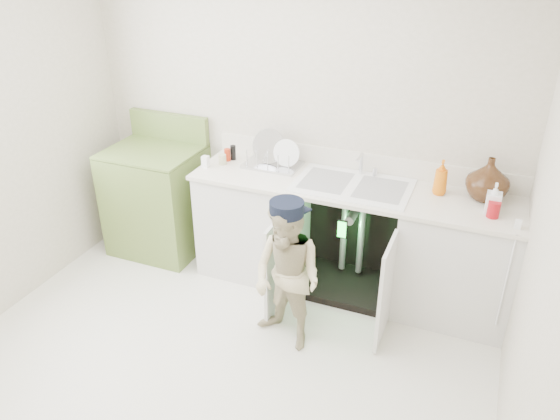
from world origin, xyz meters
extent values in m
plane|color=beige|center=(0.00, 0.00, 0.00)|extent=(3.50, 3.50, 0.00)
cube|color=beige|center=(0.00, 1.50, 1.25)|extent=(3.50, 2.50, 0.02)
cube|color=beige|center=(1.75, 0.00, 1.25)|extent=(2.50, 3.00, 0.02)
cube|color=silver|center=(-0.25, 1.20, 0.43)|extent=(0.80, 0.60, 0.86)
cube|color=silver|center=(1.35, 1.20, 0.43)|extent=(0.80, 0.60, 0.86)
cube|color=black|center=(0.55, 1.47, 0.43)|extent=(0.80, 0.06, 0.86)
cube|color=black|center=(0.55, 1.20, 0.03)|extent=(0.80, 0.60, 0.06)
cylinder|color=gray|center=(0.48, 1.30, 0.45)|extent=(0.05, 0.05, 0.70)
cylinder|color=gray|center=(0.62, 1.30, 0.45)|extent=(0.05, 0.05, 0.70)
cylinder|color=gray|center=(0.55, 1.25, 0.62)|extent=(0.07, 0.18, 0.07)
cube|color=silver|center=(0.15, 0.70, 0.40)|extent=(0.03, 0.40, 0.76)
cube|color=silver|center=(0.95, 0.70, 0.40)|extent=(0.02, 0.40, 0.76)
cube|color=white|center=(0.55, 1.20, 0.89)|extent=(2.44, 0.64, 0.03)
cube|color=white|center=(0.55, 1.49, 0.98)|extent=(2.44, 0.02, 0.15)
cube|color=white|center=(0.55, 1.20, 0.90)|extent=(0.85, 0.55, 0.02)
cube|color=gray|center=(0.34, 1.20, 0.91)|extent=(0.34, 0.40, 0.01)
cube|color=gray|center=(0.76, 1.20, 0.91)|extent=(0.34, 0.40, 0.01)
cylinder|color=silver|center=(0.55, 1.42, 0.99)|extent=(0.03, 0.03, 0.17)
cylinder|color=silver|center=(0.55, 1.36, 1.06)|extent=(0.02, 0.14, 0.02)
cylinder|color=silver|center=(0.66, 1.42, 0.94)|extent=(0.04, 0.04, 0.06)
cylinder|color=white|center=(1.68, 0.89, 0.55)|extent=(0.01, 0.01, 0.70)
cube|color=white|center=(1.68, 0.98, 0.93)|extent=(0.04, 0.02, 0.06)
cube|color=silver|center=(-0.14, 1.32, 0.91)|extent=(0.44, 0.29, 0.02)
cylinder|color=silver|center=(-0.18, 1.34, 0.99)|extent=(0.27, 0.10, 0.27)
cylinder|color=white|center=(-0.02, 1.32, 0.98)|extent=(0.22, 0.06, 0.21)
cylinder|color=silver|center=(-0.31, 1.22, 0.98)|extent=(0.01, 0.01, 0.13)
cylinder|color=silver|center=(-0.23, 1.22, 0.98)|extent=(0.01, 0.01, 0.13)
cylinder|color=silver|center=(-0.14, 1.22, 0.98)|extent=(0.01, 0.01, 0.13)
cylinder|color=silver|center=(-0.05, 1.22, 0.98)|extent=(0.01, 0.01, 0.13)
cylinder|color=silver|center=(0.04, 1.22, 0.98)|extent=(0.01, 0.01, 0.13)
imported|color=#4E2616|center=(1.46, 1.34, 1.05)|extent=(0.29, 0.29, 0.30)
imported|color=orange|center=(1.15, 1.30, 1.03)|extent=(0.10, 0.10, 0.25)
imported|color=white|center=(1.52, 1.14, 1.01)|extent=(0.10, 0.10, 0.21)
cylinder|color=#A40E15|center=(1.53, 1.08, 0.96)|extent=(0.08, 0.08, 0.11)
cylinder|color=#B52B0F|center=(-0.52, 1.28, 0.95)|extent=(0.05, 0.05, 0.10)
cylinder|color=#BCB78A|center=(-0.52, 1.20, 0.94)|extent=(0.06, 0.06, 0.08)
cylinder|color=black|center=(-0.48, 1.32, 0.96)|extent=(0.04, 0.04, 0.12)
cube|color=white|center=(-0.62, 1.10, 0.95)|extent=(0.05, 0.05, 0.09)
cube|color=olive|center=(-1.17, 1.18, 0.45)|extent=(0.75, 0.65, 0.91)
cube|color=olive|center=(-1.17, 1.18, 0.92)|extent=(0.75, 0.65, 0.02)
cube|color=olive|center=(-1.17, 1.46, 1.05)|extent=(0.75, 0.06, 0.24)
cylinder|color=black|center=(-1.36, 1.02, 0.92)|extent=(0.17, 0.17, 0.02)
cylinder|color=silver|center=(-1.36, 1.02, 0.93)|extent=(0.20, 0.20, 0.01)
cylinder|color=black|center=(-1.36, 1.33, 0.92)|extent=(0.17, 0.17, 0.02)
cylinder|color=silver|center=(-1.36, 1.33, 0.93)|extent=(0.20, 0.20, 0.01)
cylinder|color=black|center=(-0.98, 1.02, 0.92)|extent=(0.17, 0.17, 0.02)
cylinder|color=silver|center=(-0.98, 1.02, 0.93)|extent=(0.20, 0.20, 0.01)
cylinder|color=black|center=(-0.98, 1.33, 0.92)|extent=(0.17, 0.17, 0.02)
cylinder|color=silver|center=(-0.98, 1.33, 0.93)|extent=(0.20, 0.20, 0.01)
imported|color=beige|center=(0.34, 0.42, 0.53)|extent=(0.63, 0.56, 1.06)
cylinder|color=black|center=(0.34, 0.42, 1.03)|extent=(0.28, 0.28, 0.09)
cube|color=black|center=(0.38, 0.52, 1.00)|extent=(0.19, 0.14, 0.01)
cube|color=black|center=(0.58, 0.86, 0.72)|extent=(0.07, 0.01, 0.14)
cube|color=#26F23F|center=(0.58, 0.85, 0.72)|extent=(0.06, 0.00, 0.12)
camera|label=1|loc=(1.42, -2.35, 2.60)|focal=35.00mm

